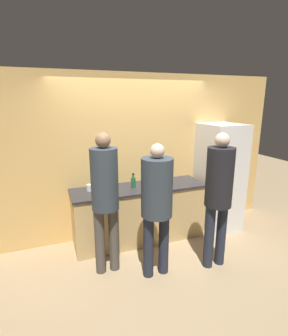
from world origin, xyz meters
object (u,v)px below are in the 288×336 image
at_px(refrigerator, 219,177).
at_px(person_center, 157,198).
at_px(person_left, 105,193).
at_px(person_right, 219,190).
at_px(fruit_bowl, 107,189).
at_px(bottle_green, 133,182).
at_px(utensil_crock, 152,178).
at_px(cup_white, 89,188).

distance_m(refrigerator, person_center, 1.78).
bearing_deg(person_left, person_right, -15.89).
height_order(fruit_bowl, bottle_green, bottle_green).
relative_size(person_center, bottle_green, 7.56).
bearing_deg(person_center, utensil_crock, 69.92).
xyz_separation_m(fruit_bowl, cup_white, (-0.24, 0.16, -0.00)).
relative_size(fruit_bowl, cup_white, 2.75).
bearing_deg(utensil_crock, fruit_bowl, -164.09).
relative_size(fruit_bowl, utensil_crock, 1.10).
bearing_deg(fruit_bowl, refrigerator, 0.94).
bearing_deg(bottle_green, utensil_crock, 21.56).
bearing_deg(person_left, cup_white, 96.95).
xyz_separation_m(refrigerator, bottle_green, (-1.54, 0.05, 0.07)).
relative_size(refrigerator, utensil_crock, 7.37).
distance_m(refrigerator, fruit_bowl, 1.96).
bearing_deg(fruit_bowl, person_right, -37.18).
bearing_deg(bottle_green, refrigerator, -1.72).
distance_m(person_left, person_right, 1.44).
distance_m(person_right, utensil_crock, 1.24).
relative_size(person_right, bottle_green, 8.00).
distance_m(person_center, person_right, 0.82).
bearing_deg(utensil_crock, person_left, -141.13).
bearing_deg(utensil_crock, refrigerator, -9.63).
distance_m(fruit_bowl, bottle_green, 0.43).
distance_m(person_left, bottle_green, 0.85).
bearing_deg(bottle_green, cup_white, 172.58).
bearing_deg(person_center, refrigerator, 29.18).
distance_m(utensil_crock, bottle_green, 0.41).
bearing_deg(bottle_green, person_right, -51.38).
height_order(utensil_crock, bottle_green, utensil_crock).
distance_m(fruit_bowl, cup_white, 0.29).
relative_size(person_right, utensil_crock, 7.35).
relative_size(refrigerator, bottle_green, 8.02).
xyz_separation_m(fruit_bowl, utensil_crock, (0.80, 0.23, 0.01)).
distance_m(person_left, fruit_bowl, 0.58).
height_order(refrigerator, bottle_green, refrigerator).
relative_size(person_left, cup_white, 18.55).
bearing_deg(cup_white, fruit_bowl, -34.74).
height_order(person_center, bottle_green, person_center).
bearing_deg(refrigerator, bottle_green, 178.28).
height_order(person_left, utensil_crock, person_left).
xyz_separation_m(person_right, fruit_bowl, (-1.23, 0.93, -0.14)).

